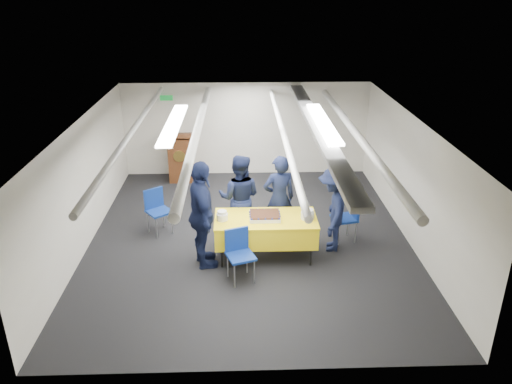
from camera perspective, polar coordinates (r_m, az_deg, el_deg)
ground at (r=9.59m, az=-0.76°, el=-5.31°), size 7.00×7.00×0.00m
room_shell at (r=9.26m, az=-0.29°, el=5.82°), size 6.00×7.00×2.30m
serving_table at (r=8.73m, az=1.10°, el=-4.22°), size 1.77×0.88×0.77m
sheet_cake at (r=8.61m, az=1.01°, el=-2.72°), size 0.54×0.42×0.09m
plate_stack_left at (r=8.55m, az=-3.89°, el=-2.73°), size 0.19×0.19×0.17m
plate_stack_right at (r=8.62m, az=5.91°, el=-2.56°), size 0.23×0.23×0.17m
podium at (r=12.22m, az=-8.63°, el=4.03°), size 0.62×0.53×1.25m
chair_near at (r=8.16m, az=-1.97°, el=-6.57°), size 0.54×0.54×0.87m
chair_right at (r=9.48m, az=10.53°, el=-2.48°), size 0.50×0.50×0.87m
chair_left at (r=9.81m, az=-11.28°, el=-1.62°), size 0.59×0.59×0.87m
sailor_a at (r=9.22m, az=2.65°, el=-0.76°), size 0.69×0.53×1.67m
sailor_b at (r=9.26m, az=-1.90°, el=-0.66°), size 0.91×0.77×1.67m
sailor_c at (r=8.37m, az=-6.18°, el=-2.68°), size 0.71×1.19×1.89m
sailor_d at (r=9.01m, az=8.83°, el=-1.99°), size 0.78×1.11×1.57m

